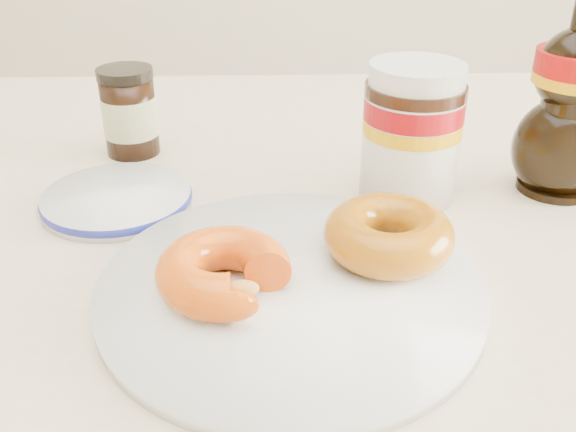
{
  "coord_description": "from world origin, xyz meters",
  "views": [
    {
      "loc": [
        -0.06,
        -0.33,
        1.01
      ],
      "look_at": [
        -0.05,
        0.08,
        0.79
      ],
      "focal_mm": 40.0,
      "sensor_mm": 36.0,
      "label": 1
    }
  ],
  "objects_px": {
    "donut_bitten": "(224,271)",
    "nutella_jar": "(412,127)",
    "syrup_bottle": "(573,99)",
    "dark_jar": "(129,113)",
    "dining_table": "(344,325)",
    "plate": "(290,288)",
    "blue_rim_saucer": "(117,198)",
    "donut_whole": "(389,234)"
  },
  "relations": [
    {
      "from": "donut_bitten",
      "to": "nutella_jar",
      "type": "height_order",
      "value": "nutella_jar"
    },
    {
      "from": "donut_bitten",
      "to": "syrup_bottle",
      "type": "bearing_deg",
      "value": 29.9
    },
    {
      "from": "syrup_bottle",
      "to": "dark_jar",
      "type": "relative_size",
      "value": 1.96
    },
    {
      "from": "dining_table",
      "to": "plate",
      "type": "xyz_separation_m",
      "value": [
        -0.05,
        -0.07,
        0.09
      ]
    },
    {
      "from": "syrup_bottle",
      "to": "blue_rim_saucer",
      "type": "relative_size",
      "value": 1.33
    },
    {
      "from": "donut_bitten",
      "to": "syrup_bottle",
      "type": "height_order",
      "value": "syrup_bottle"
    },
    {
      "from": "plate",
      "to": "donut_bitten",
      "type": "bearing_deg",
      "value": -166.19
    },
    {
      "from": "blue_rim_saucer",
      "to": "dining_table",
      "type": "bearing_deg",
      "value": -18.54
    },
    {
      "from": "plate",
      "to": "dark_jar",
      "type": "height_order",
      "value": "dark_jar"
    },
    {
      "from": "blue_rim_saucer",
      "to": "dark_jar",
      "type": "bearing_deg",
      "value": 93.41
    },
    {
      "from": "dark_jar",
      "to": "blue_rim_saucer",
      "type": "relative_size",
      "value": 0.68
    },
    {
      "from": "blue_rim_saucer",
      "to": "donut_whole",
      "type": "bearing_deg",
      "value": -25.97
    },
    {
      "from": "plate",
      "to": "nutella_jar",
      "type": "relative_size",
      "value": 2.21
    },
    {
      "from": "donut_bitten",
      "to": "dark_jar",
      "type": "xyz_separation_m",
      "value": [
        -0.11,
        0.26,
        0.01
      ]
    },
    {
      "from": "dining_table",
      "to": "nutella_jar",
      "type": "distance_m",
      "value": 0.18
    },
    {
      "from": "dining_table",
      "to": "blue_rim_saucer",
      "type": "relative_size",
      "value": 10.87
    },
    {
      "from": "donut_bitten",
      "to": "dark_jar",
      "type": "bearing_deg",
      "value": 112.0
    },
    {
      "from": "donut_bitten",
      "to": "blue_rim_saucer",
      "type": "distance_m",
      "value": 0.18
    },
    {
      "from": "donut_whole",
      "to": "nutella_jar",
      "type": "xyz_separation_m",
      "value": [
        0.04,
        0.12,
        0.03
      ]
    },
    {
      "from": "syrup_bottle",
      "to": "dark_jar",
      "type": "bearing_deg",
      "value": 166.19
    },
    {
      "from": "plate",
      "to": "blue_rim_saucer",
      "type": "relative_size",
      "value": 2.03
    },
    {
      "from": "donut_whole",
      "to": "blue_rim_saucer",
      "type": "bearing_deg",
      "value": 154.03
    },
    {
      "from": "donut_whole",
      "to": "nutella_jar",
      "type": "bearing_deg",
      "value": 72.49
    },
    {
      "from": "dining_table",
      "to": "blue_rim_saucer",
      "type": "height_order",
      "value": "blue_rim_saucer"
    },
    {
      "from": "donut_bitten",
      "to": "nutella_jar",
      "type": "distance_m",
      "value": 0.22
    },
    {
      "from": "donut_bitten",
      "to": "donut_whole",
      "type": "xyz_separation_m",
      "value": [
        0.11,
        0.04,
        0.0
      ]
    },
    {
      "from": "blue_rim_saucer",
      "to": "plate",
      "type": "bearing_deg",
      "value": -43.28
    },
    {
      "from": "dining_table",
      "to": "nutella_jar",
      "type": "xyz_separation_m",
      "value": [
        0.06,
        0.08,
        0.15
      ]
    },
    {
      "from": "donut_bitten",
      "to": "blue_rim_saucer",
      "type": "xyz_separation_m",
      "value": [
        -0.1,
        0.15,
        -0.02
      ]
    },
    {
      "from": "dark_jar",
      "to": "syrup_bottle",
      "type": "bearing_deg",
      "value": -13.81
    },
    {
      "from": "donut_whole",
      "to": "blue_rim_saucer",
      "type": "distance_m",
      "value": 0.24
    },
    {
      "from": "syrup_bottle",
      "to": "blue_rim_saucer",
      "type": "distance_m",
      "value": 0.4
    },
    {
      "from": "dining_table",
      "to": "syrup_bottle",
      "type": "distance_m",
      "value": 0.27
    },
    {
      "from": "syrup_bottle",
      "to": "donut_bitten",
      "type": "bearing_deg",
      "value": -149.86
    },
    {
      "from": "plate",
      "to": "donut_whole",
      "type": "xyz_separation_m",
      "value": [
        0.07,
        0.03,
        0.02
      ]
    },
    {
      "from": "dining_table",
      "to": "syrup_bottle",
      "type": "height_order",
      "value": "syrup_bottle"
    },
    {
      "from": "donut_whole",
      "to": "blue_rim_saucer",
      "type": "xyz_separation_m",
      "value": [
        -0.22,
        0.1,
        -0.02
      ]
    },
    {
      "from": "nutella_jar",
      "to": "dining_table",
      "type": "bearing_deg",
      "value": -127.34
    },
    {
      "from": "dining_table",
      "to": "nutella_jar",
      "type": "relative_size",
      "value": 11.84
    },
    {
      "from": "donut_bitten",
      "to": "blue_rim_saucer",
      "type": "bearing_deg",
      "value": 124.32
    },
    {
      "from": "nutella_jar",
      "to": "syrup_bottle",
      "type": "relative_size",
      "value": 0.69
    },
    {
      "from": "donut_whole",
      "to": "syrup_bottle",
      "type": "xyz_separation_m",
      "value": [
        0.17,
        0.13,
        0.06
      ]
    }
  ]
}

